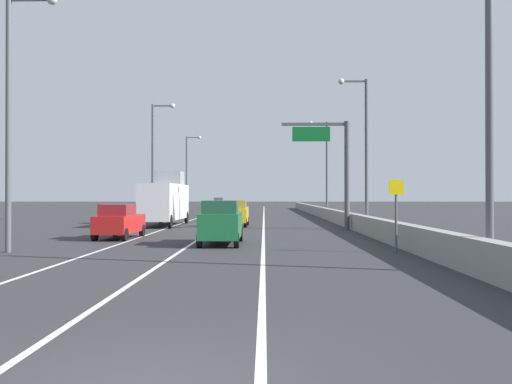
% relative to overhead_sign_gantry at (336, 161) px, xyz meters
% --- Properties ---
extents(ground_plane, '(320.00, 320.00, 0.00)m').
position_rel_overhead_sign_gantry_xyz_m(ground_plane, '(-6.51, 32.48, -4.73)').
color(ground_plane, '#2D2D30').
extents(lane_stripe_left, '(0.16, 130.00, 0.00)m').
position_rel_overhead_sign_gantry_xyz_m(lane_stripe_left, '(-12.01, 23.48, -4.73)').
color(lane_stripe_left, silver).
rests_on(lane_stripe_left, ground_plane).
extents(lane_stripe_center, '(0.16, 130.00, 0.00)m').
position_rel_overhead_sign_gantry_xyz_m(lane_stripe_center, '(-8.51, 23.48, -4.73)').
color(lane_stripe_center, silver).
rests_on(lane_stripe_center, ground_plane).
extents(lane_stripe_right, '(0.16, 130.00, 0.00)m').
position_rel_overhead_sign_gantry_xyz_m(lane_stripe_right, '(-5.01, 23.48, -4.73)').
color(lane_stripe_right, silver).
rests_on(lane_stripe_right, ground_plane).
extents(jersey_barrier_right, '(0.60, 120.00, 1.10)m').
position_rel_overhead_sign_gantry_xyz_m(jersey_barrier_right, '(1.34, 8.48, -4.18)').
color(jersey_barrier_right, gray).
rests_on(jersey_barrier_right, ground_plane).
extents(overhead_sign_gantry, '(4.68, 0.36, 7.50)m').
position_rel_overhead_sign_gantry_xyz_m(overhead_sign_gantry, '(0.00, 0.00, 0.00)').
color(overhead_sign_gantry, '#47474C').
rests_on(overhead_sign_gantry, ground_plane).
extents(speed_advisory_sign, '(0.60, 0.11, 3.00)m').
position_rel_overhead_sign_gantry_xyz_m(speed_advisory_sign, '(0.44, -15.54, -2.96)').
color(speed_advisory_sign, '#4C4C51').
rests_on(speed_advisory_sign, ground_plane).
extents(lamp_post_right_near, '(2.14, 0.44, 10.74)m').
position_rel_overhead_sign_gantry_xyz_m(lamp_post_right_near, '(1.62, -21.46, 1.40)').
color(lamp_post_right_near, '#4C4C51').
rests_on(lamp_post_right_near, ground_plane).
extents(lamp_post_right_second, '(2.14, 0.44, 10.74)m').
position_rel_overhead_sign_gantry_xyz_m(lamp_post_right_second, '(2.08, 1.33, 1.40)').
color(lamp_post_right_second, '#4C4C51').
rests_on(lamp_post_right_second, ground_plane).
extents(lamp_post_right_third, '(2.14, 0.44, 10.74)m').
position_rel_overhead_sign_gantry_xyz_m(lamp_post_right_third, '(1.83, 24.13, 1.40)').
color(lamp_post_right_third, '#4C4C51').
rests_on(lamp_post_right_third, ground_plane).
extents(lamp_post_left_near, '(2.14, 0.44, 10.74)m').
position_rel_overhead_sign_gantry_xyz_m(lamp_post_left_near, '(-15.35, -15.46, 1.40)').
color(lamp_post_left_near, '#4C4C51').
rests_on(lamp_post_left_near, ground_plane).
extents(lamp_post_left_mid, '(2.14, 0.44, 10.74)m').
position_rel_overhead_sign_gantry_xyz_m(lamp_post_left_mid, '(-14.83, 11.89, 1.40)').
color(lamp_post_left_mid, '#4C4C51').
rests_on(lamp_post_left_mid, ground_plane).
extents(lamp_post_left_far, '(2.14, 0.44, 10.74)m').
position_rel_overhead_sign_gantry_xyz_m(lamp_post_left_far, '(-15.58, 39.24, 1.40)').
color(lamp_post_left_far, '#4C4C51').
rests_on(lamp_post_left_far, ground_plane).
extents(car_red_0, '(1.96, 4.49, 1.89)m').
position_rel_overhead_sign_gantry_xyz_m(car_red_0, '(-12.92, -8.00, -3.78)').
color(car_red_0, red).
rests_on(car_red_0, ground_plane).
extents(car_gray_1, '(1.99, 4.44, 2.06)m').
position_rel_overhead_sign_gantry_xyz_m(car_gray_1, '(-12.97, 60.24, -3.70)').
color(car_gray_1, slate).
rests_on(car_gray_1, ground_plane).
extents(car_yellow_2, '(1.83, 4.11, 2.01)m').
position_rel_overhead_sign_gantry_xyz_m(car_yellow_2, '(-7.11, 4.42, -3.73)').
color(car_yellow_2, gold).
rests_on(car_yellow_2, ground_plane).
extents(car_green_3, '(1.91, 4.62, 2.12)m').
position_rel_overhead_sign_gantry_xyz_m(car_green_3, '(-7.04, -11.62, -3.67)').
color(car_green_3, '#196033').
rests_on(car_green_3, ground_plane).
extents(box_truck, '(2.57, 9.17, 4.36)m').
position_rel_overhead_sign_gantry_xyz_m(box_truck, '(-12.80, 5.55, -2.73)').
color(box_truck, silver).
rests_on(box_truck, ground_plane).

